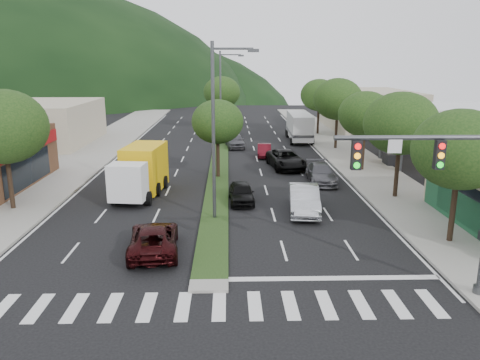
{
  "coord_description": "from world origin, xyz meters",
  "views": [
    {
      "loc": [
        0.85,
        -17.91,
        8.96
      ],
      "look_at": [
        1.54,
        10.27,
        1.77
      ],
      "focal_mm": 35.0,
      "sensor_mm": 36.0,
      "label": 1
    }
  ],
  "objects_px": {
    "tree_r_d": "(338,99)",
    "car_queue_c": "(264,150)",
    "tree_r_c": "(365,114)",
    "tree_r_a": "(460,150)",
    "car_queue_d": "(286,159)",
    "tree_med_far": "(222,92)",
    "tree_r_b": "(401,123)",
    "motorhome": "(299,126)",
    "tree_r_e": "(319,95)",
    "car_queue_a": "(241,193)",
    "tree_med_near": "(218,122)",
    "box_truck": "(142,172)",
    "streetlight_mid": "(222,93)",
    "car_queue_b": "(321,173)",
    "suv_maroon": "(154,239)",
    "car_queue_e": "(235,140)",
    "tree_l_a": "(3,127)",
    "traffic_signal": "(452,182)",
    "streetlight_near": "(217,124)",
    "sedan_silver": "(304,199)"
  },
  "relations": [
    {
      "from": "car_queue_a",
      "to": "car_queue_b",
      "type": "relative_size",
      "value": 0.79
    },
    {
      "from": "tree_r_d",
      "to": "tree_med_far",
      "type": "relative_size",
      "value": 1.03
    },
    {
      "from": "suv_maroon",
      "to": "car_queue_c",
      "type": "height_order",
      "value": "suv_maroon"
    },
    {
      "from": "tree_med_near",
      "to": "motorhome",
      "type": "relative_size",
      "value": 0.73
    },
    {
      "from": "streetlight_near",
      "to": "suv_maroon",
      "type": "xyz_separation_m",
      "value": [
        -2.98,
        -4.77,
        -4.9
      ]
    },
    {
      "from": "tree_r_b",
      "to": "car_queue_d",
      "type": "height_order",
      "value": "tree_r_b"
    },
    {
      "from": "tree_r_a",
      "to": "car_queue_d",
      "type": "xyz_separation_m",
      "value": [
        -6.25,
        17.3,
        -4.05
      ]
    },
    {
      "from": "tree_r_a",
      "to": "tree_med_near",
      "type": "height_order",
      "value": "tree_r_a"
    },
    {
      "from": "tree_l_a",
      "to": "suv_maroon",
      "type": "xyz_separation_m",
      "value": [
        9.73,
        -6.77,
        -4.5
      ]
    },
    {
      "from": "traffic_signal",
      "to": "car_queue_b",
      "type": "height_order",
      "value": "traffic_signal"
    },
    {
      "from": "traffic_signal",
      "to": "tree_med_near",
      "type": "xyz_separation_m",
      "value": [
        -9.03,
        19.54,
        -0.22
      ]
    },
    {
      "from": "tree_r_b",
      "to": "tree_r_d",
      "type": "bearing_deg",
      "value": 90.0
    },
    {
      "from": "tree_r_d",
      "to": "car_queue_a",
      "type": "relative_size",
      "value": 1.86
    },
    {
      "from": "tree_med_far",
      "to": "box_truck",
      "type": "relative_size",
      "value": 1.01
    },
    {
      "from": "car_queue_e",
      "to": "tree_med_far",
      "type": "bearing_deg",
      "value": 90.48
    },
    {
      "from": "tree_r_c",
      "to": "car_queue_e",
      "type": "distance_m",
      "value": 15.93
    },
    {
      "from": "streetlight_mid",
      "to": "box_truck",
      "type": "distance_m",
      "value": 20.69
    },
    {
      "from": "tree_r_d",
      "to": "car_queue_c",
      "type": "distance_m",
      "value": 9.72
    },
    {
      "from": "tree_r_b",
      "to": "streetlight_near",
      "type": "relative_size",
      "value": 0.69
    },
    {
      "from": "tree_r_e",
      "to": "tree_med_far",
      "type": "bearing_deg",
      "value": 161.57
    },
    {
      "from": "tree_l_a",
      "to": "car_queue_d",
      "type": "xyz_separation_m",
      "value": [
        18.25,
        11.3,
        -4.41
      ]
    },
    {
      "from": "tree_r_b",
      "to": "tree_r_e",
      "type": "height_order",
      "value": "tree_r_b"
    },
    {
      "from": "tree_r_b",
      "to": "motorhome",
      "type": "height_order",
      "value": "tree_r_b"
    },
    {
      "from": "tree_r_a",
      "to": "suv_maroon",
      "type": "relative_size",
      "value": 1.35
    },
    {
      "from": "car_queue_b",
      "to": "car_queue_d",
      "type": "distance_m",
      "value": 5.42
    },
    {
      "from": "tree_r_d",
      "to": "car_queue_a",
      "type": "bearing_deg",
      "value": -118.96
    },
    {
      "from": "car_queue_a",
      "to": "tree_med_near",
      "type": "bearing_deg",
      "value": 101.44
    },
    {
      "from": "tree_r_a",
      "to": "tree_r_e",
      "type": "relative_size",
      "value": 0.99
    },
    {
      "from": "tree_r_d",
      "to": "streetlight_mid",
      "type": "bearing_deg",
      "value": 165.73
    },
    {
      "from": "tree_r_a",
      "to": "tree_r_b",
      "type": "height_order",
      "value": "tree_r_b"
    },
    {
      "from": "box_truck",
      "to": "streetlight_near",
      "type": "bearing_deg",
      "value": 141.12
    },
    {
      "from": "tree_r_a",
      "to": "car_queue_c",
      "type": "xyz_separation_m",
      "value": [
        -7.73,
        22.3,
        -4.22
      ]
    },
    {
      "from": "tree_r_c",
      "to": "car_queue_c",
      "type": "xyz_separation_m",
      "value": [
        -7.73,
        6.3,
        -4.15
      ]
    },
    {
      "from": "box_truck",
      "to": "streetlight_mid",
      "type": "bearing_deg",
      "value": -98.76
    },
    {
      "from": "streetlight_mid",
      "to": "box_truck",
      "type": "bearing_deg",
      "value": -105.27
    },
    {
      "from": "motorhome",
      "to": "tree_r_a",
      "type": "bearing_deg",
      "value": -82.54
    },
    {
      "from": "tree_r_a",
      "to": "tree_r_d",
      "type": "bearing_deg",
      "value": 90.0
    },
    {
      "from": "tree_med_far",
      "to": "tree_r_e",
      "type": "bearing_deg",
      "value": -18.43
    },
    {
      "from": "suv_maroon",
      "to": "tree_r_a",
      "type": "bearing_deg",
      "value": 177.05
    },
    {
      "from": "tree_med_far",
      "to": "car_queue_e",
      "type": "bearing_deg",
      "value": -83.27
    },
    {
      "from": "car_queue_c",
      "to": "car_queue_d",
      "type": "xyz_separation_m",
      "value": [
        1.48,
        -5.0,
        0.17
      ]
    },
    {
      "from": "sedan_silver",
      "to": "tree_l_a",
      "type": "bearing_deg",
      "value": -177.12
    },
    {
      "from": "motorhome",
      "to": "car_queue_b",
      "type": "bearing_deg",
      "value": -91.44
    },
    {
      "from": "tree_l_a",
      "to": "suv_maroon",
      "type": "bearing_deg",
      "value": -34.85
    },
    {
      "from": "tree_r_b",
      "to": "suv_maroon",
      "type": "relative_size",
      "value": 1.41
    },
    {
      "from": "tree_r_a",
      "to": "streetlight_mid",
      "type": "relative_size",
      "value": 0.66
    },
    {
      "from": "traffic_signal",
      "to": "tree_r_b",
      "type": "height_order",
      "value": "tree_r_b"
    },
    {
      "from": "tree_med_far",
      "to": "car_queue_d",
      "type": "bearing_deg",
      "value": -75.79
    },
    {
      "from": "box_truck",
      "to": "sedan_silver",
      "type": "bearing_deg",
      "value": 164.37
    },
    {
      "from": "tree_med_far",
      "to": "car_queue_e",
      "type": "height_order",
      "value": "tree_med_far"
    }
  ]
}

